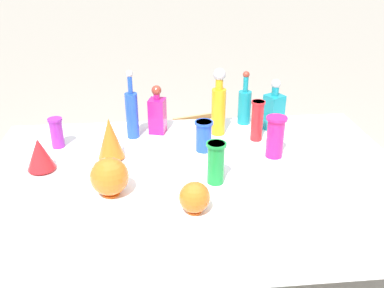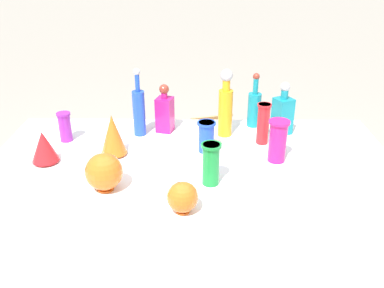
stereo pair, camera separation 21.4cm
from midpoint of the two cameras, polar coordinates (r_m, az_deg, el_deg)
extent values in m
plane|color=#A0998C|center=(2.63, -2.43, -17.14)|extent=(40.00, 40.00, 0.00)
cube|color=white|center=(2.19, -2.80, -2.77)|extent=(2.08, 1.11, 0.03)
cube|color=white|center=(1.82, -1.70, -15.52)|extent=(2.08, 0.01, 0.33)
cylinder|color=brown|center=(2.90, -22.13, -5.71)|extent=(0.04, 0.04, 0.73)
cylinder|color=brown|center=(2.96, 15.46, -4.04)|extent=(0.04, 0.04, 0.73)
cylinder|color=blue|center=(2.44, -10.50, 3.68)|extent=(0.07, 0.07, 0.26)
cylinder|color=blue|center=(2.37, -10.85, 7.72)|extent=(0.03, 0.03, 0.10)
sphere|color=#B2B2B7|center=(2.36, -10.98, 9.15)|extent=(0.04, 0.04, 0.04)
cylinder|color=orange|center=(2.44, 1.04, 4.25)|extent=(0.08, 0.08, 0.27)
cylinder|color=orange|center=(2.38, 1.08, 8.00)|extent=(0.04, 0.04, 0.07)
sphere|color=#B2B2B7|center=(2.36, 1.09, 9.24)|extent=(0.07, 0.07, 0.07)
cylinder|color=teal|center=(2.60, 4.67, 4.82)|extent=(0.08, 0.08, 0.20)
cylinder|color=teal|center=(2.55, 4.79, 7.92)|extent=(0.03, 0.03, 0.09)
sphere|color=maroon|center=(2.54, 4.84, 9.18)|extent=(0.04, 0.04, 0.04)
cube|color=#C61972|center=(2.49, -7.10, 3.68)|extent=(0.11, 0.11, 0.20)
cylinder|color=#C61972|center=(2.44, -7.26, 6.29)|extent=(0.04, 0.04, 0.04)
sphere|color=maroon|center=(2.43, -7.30, 7.07)|extent=(0.06, 0.06, 0.06)
cube|color=teal|center=(2.53, 8.44, 4.13)|extent=(0.13, 0.13, 0.21)
cylinder|color=teal|center=(2.49, 8.64, 6.97)|extent=(0.04, 0.04, 0.05)
sphere|color=#B2B2B7|center=(2.47, 8.71, 7.90)|extent=(0.05, 0.05, 0.05)
cylinder|color=red|center=(2.38, 6.16, 3.03)|extent=(0.07, 0.07, 0.23)
cylinder|color=red|center=(2.34, 6.29, 5.49)|extent=(0.08, 0.08, 0.01)
cylinder|color=blue|center=(2.26, -1.13, 0.98)|extent=(0.08, 0.08, 0.17)
cylinder|color=blue|center=(2.23, -1.15, 2.80)|extent=(0.10, 0.10, 0.01)
cylinder|color=purple|center=(2.44, -20.02, 1.35)|extent=(0.07, 0.07, 0.17)
cylinder|color=purple|center=(2.42, -20.29, 3.01)|extent=(0.08, 0.08, 0.01)
cylinder|color=#C61972|center=(2.21, 8.35, 0.86)|extent=(0.09, 0.09, 0.22)
cylinder|color=#C61972|center=(2.17, 8.53, 3.34)|extent=(0.11, 0.11, 0.01)
cylinder|color=#198C38|center=(1.96, 0.08, -2.63)|extent=(0.08, 0.08, 0.20)
cylinder|color=#198C38|center=(1.91, 0.08, -0.13)|extent=(0.09, 0.09, 0.01)
cylinder|color=orange|center=(2.27, -13.31, -1.84)|extent=(0.08, 0.08, 0.01)
cone|color=orange|center=(2.22, -13.60, 0.71)|extent=(0.14, 0.14, 0.21)
cylinder|color=red|center=(2.26, -21.94, -3.19)|extent=(0.07, 0.07, 0.01)
cone|color=red|center=(2.23, -22.30, -1.28)|extent=(0.14, 0.14, 0.16)
cylinder|color=orange|center=(1.97, -13.83, -6.54)|extent=(0.08, 0.08, 0.01)
sphere|color=orange|center=(1.92, -14.10, -4.30)|extent=(0.17, 0.17, 0.17)
cylinder|color=orange|center=(1.80, -3.10, -9.05)|extent=(0.06, 0.06, 0.01)
sphere|color=orange|center=(1.76, -3.16, -7.21)|extent=(0.13, 0.13, 0.13)
cube|color=white|center=(1.77, 1.15, -9.21)|extent=(0.06, 0.03, 0.04)
cube|color=tan|center=(3.59, -1.43, -0.71)|extent=(0.50, 0.51, 0.37)
cube|color=tan|center=(3.61, -1.62, 3.33)|extent=(0.37, 0.16, 0.09)
camera|label=1|loc=(0.11, -92.86, -1.40)|focal=40.00mm
camera|label=2|loc=(0.11, 87.14, 1.40)|focal=40.00mm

